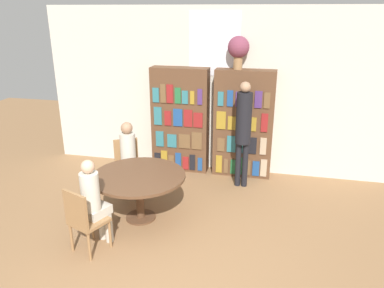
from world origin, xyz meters
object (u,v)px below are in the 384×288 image
seated_reader_right (94,199)px  seated_reader_left (129,155)px  reading_table (139,181)px  librarian_standing (244,125)px  flower_vase (239,49)px  chair_left_side (128,163)px  bookshelf_left (180,120)px  bookshelf_right (243,124)px  chair_near_camera (84,218)px

seated_reader_right → seated_reader_left: bearing=117.1°
reading_table → librarian_standing: size_ratio=0.73×
flower_vase → chair_left_side: flower_vase is taller
bookshelf_left → chair_left_side: bearing=-120.9°
bookshelf_right → seated_reader_left: size_ratio=1.57×
reading_table → seated_reader_right: 0.82m
flower_vase → seated_reader_right: 3.47m
bookshelf_left → flower_vase: (1.03, 0.01, 1.33)m
chair_left_side → seated_reader_right: bearing=66.0°
chair_near_camera → seated_reader_left: bearing=114.1°
bookshelf_right → flower_vase: size_ratio=3.50×
reading_table → librarian_standing: librarian_standing is taller
reading_table → seated_reader_left: bearing=121.7°
flower_vase → reading_table: size_ratio=0.42×
chair_left_side → seated_reader_left: bearing=90.0°
bookshelf_left → chair_left_side: (-0.64, -1.07, -0.48)m
seated_reader_left → librarian_standing: librarian_standing is taller
bookshelf_left → bookshelf_right: same height
seated_reader_right → librarian_standing: (1.64, 2.19, 0.43)m
bookshelf_right → librarian_standing: (0.05, -0.50, 0.13)m
reading_table → librarian_standing: 2.02m
bookshelf_left → librarian_standing: bookshelf_left is taller
flower_vase → seated_reader_left: (-1.58, -1.23, -1.60)m
reading_table → seated_reader_left: size_ratio=1.08×
flower_vase → seated_reader_left: size_ratio=0.45×
bookshelf_right → reading_table: 2.35m
flower_vase → chair_left_side: size_ratio=0.63×
reading_table → chair_left_side: (-0.53, 0.86, -0.12)m
seated_reader_left → seated_reader_right: seated_reader_left is taller
bookshelf_left → chair_near_camera: size_ratio=2.21×
reading_table → chair_left_side: size_ratio=1.52×
seated_reader_right → reading_table: bearing=90.0°
bookshelf_left → flower_vase: size_ratio=3.50×
chair_left_side → librarian_standing: 2.04m
bookshelf_left → seated_reader_right: (-0.42, -2.69, -0.30)m
bookshelf_left → flower_vase: bearing=0.3°
seated_reader_left → seated_reader_right: bearing=63.1°
flower_vase → chair_near_camera: size_ratio=0.63×
chair_left_side → seated_reader_left: 0.28m
bookshelf_right → flower_vase: (-0.14, 0.00, 1.33)m
reading_table → seated_reader_right: (-0.31, -0.76, 0.07)m
chair_left_side → librarian_standing: bearing=165.4°
chair_left_side → bookshelf_right: bearing=178.9°
bookshelf_left → chair_left_side: 1.34m
chair_near_camera → seated_reader_left: seated_reader_left is taller
seated_reader_right → chair_left_side: bearing=120.0°
flower_vase → seated_reader_left: flower_vase is taller
chair_near_camera → chair_left_side: size_ratio=1.00×
bookshelf_right → chair_left_side: bookshelf_right is taller
bookshelf_right → seated_reader_right: bookshelf_right is taller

